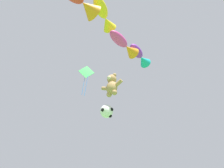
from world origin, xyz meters
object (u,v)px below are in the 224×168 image
diamond_kite (86,74)px  fish_kite_goldfin (104,16)px  fish_kite_violet (140,56)px  soccer_ball_kite (107,111)px  fish_kite_crimson (80,0)px  fish_kite_magenta (125,45)px  teddy_bear_kite (112,85)px

diamond_kite → fish_kite_goldfin: bearing=-36.4°
fish_kite_violet → fish_kite_goldfin: bearing=-91.9°
soccer_ball_kite → fish_kite_crimson: size_ratio=0.40×
fish_kite_crimson → fish_kite_violet: bearing=88.5°
fish_kite_magenta → fish_kite_goldfin: 2.16m
fish_kite_violet → fish_kite_magenta: size_ratio=0.95×
teddy_bear_kite → soccer_ball_kite: bearing=154.4°
soccer_ball_kite → fish_kite_crimson: fish_kite_crimson is taller
fish_kite_magenta → fish_kite_crimson: 3.90m
teddy_bear_kite → fish_kite_crimson: size_ratio=0.74×
fish_kite_violet → diamond_kite: size_ratio=0.71×
fish_kite_violet → fish_kite_crimson: bearing=-91.5°
fish_kite_magenta → fish_kite_crimson: bearing=-91.8°
fish_kite_crimson → diamond_kite: bearing=131.5°
teddy_bear_kite → fish_kite_magenta: (1.83, -1.09, 1.79)m
soccer_ball_kite → diamond_kite: (-2.47, 0.15, 4.39)m
teddy_bear_kite → fish_kite_violet: 3.25m
soccer_ball_kite → diamond_kite: 5.04m
fish_kite_crimson → diamond_kite: (-4.80, 5.43, 1.10)m
soccer_ball_kite → fish_kite_magenta: (2.45, -1.39, 3.46)m
teddy_bear_kite → fish_kite_goldfin: bearing=-60.9°
fish_kite_goldfin → diamond_kite: 5.98m
teddy_bear_kite → fish_kite_crimson: 5.51m
diamond_kite → fish_kite_crimson: bearing=-48.5°
soccer_ball_kite → fish_kite_goldfin: (2.35, -3.40, 4.25)m
teddy_bear_kite → fish_kite_crimson: fish_kite_crimson is taller
fish_kite_violet → fish_kite_magenta: fish_kite_violet is taller
fish_kite_magenta → fish_kite_crimson: (-0.12, -3.89, -0.17)m
fish_kite_violet → fish_kite_magenta: (-0.04, -2.11, -0.66)m
fish_kite_violet → fish_kite_crimson: (-0.16, -6.01, -0.83)m
fish_kite_crimson → teddy_bear_kite: bearing=108.9°
fish_kite_violet → fish_kite_magenta: bearing=-90.9°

